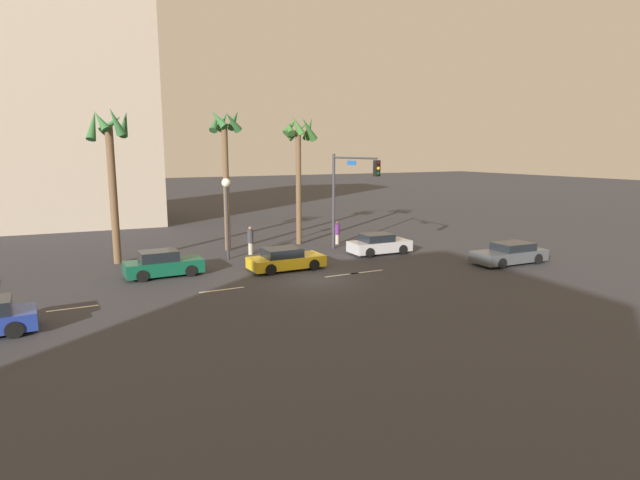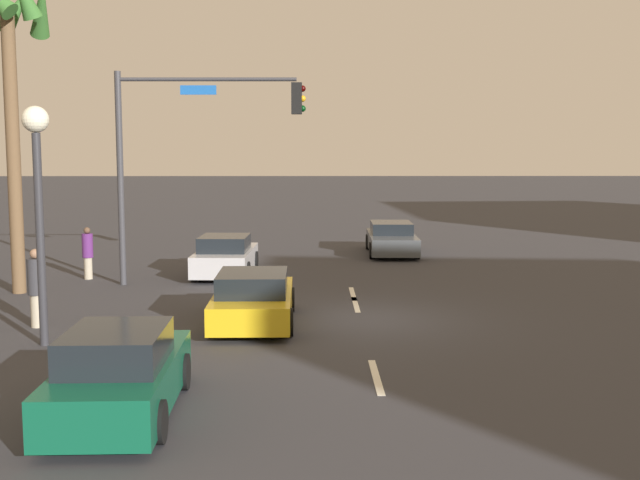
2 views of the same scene
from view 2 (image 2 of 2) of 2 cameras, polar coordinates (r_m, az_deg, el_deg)
The scene contains 13 objects.
ground_plane at distance 19.59m, azimuth 2.92°, elevation -5.77°, with size 220.00×220.00×0.00m, color #333338.
lane_stripe_2 at distance 14.70m, azimuth 4.13°, elevation -9.95°, with size 2.27×0.14×0.01m, color silver.
lane_stripe_3 at distance 21.31m, azimuth 2.63°, elevation -4.74°, with size 2.14×0.14×0.01m, color silver.
lane_stripe_4 at distance 22.87m, azimuth 2.41°, elevation -3.96°, with size 2.14×0.14×0.01m, color silver.
car_0 at distance 18.97m, azimuth -4.90°, elevation -4.34°, with size 4.34×2.00×1.29m.
car_3 at distance 31.80m, azimuth 5.26°, elevation 0.07°, with size 4.74×2.04×1.28m.
car_4 at distance 12.85m, azimuth -14.44°, elevation -9.56°, with size 4.15×1.88×1.44m.
car_5 at distance 26.40m, azimuth -6.94°, elevation -1.21°, with size 4.17×1.99×1.36m.
traffic_signal at distance 24.47m, azimuth -10.10°, elevation 7.20°, with size 0.32×5.84×6.59m.
streetlamp at distance 17.49m, azimuth -19.96°, elevation 4.48°, with size 0.56×0.56×5.11m.
pedestrian_0 at distance 26.48m, azimuth -16.64°, elevation -0.84°, with size 0.50×0.50×1.70m.
pedestrian_1 at distance 19.65m, azimuth -20.05°, elevation -3.20°, with size 0.49×0.49×1.88m.
palm_tree_0 at distance 24.59m, azimuth -21.76°, elevation 12.91°, with size 2.30×2.83×9.28m.
Camera 2 is at (-19.10, 1.18, 4.18)m, focal length 43.72 mm.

